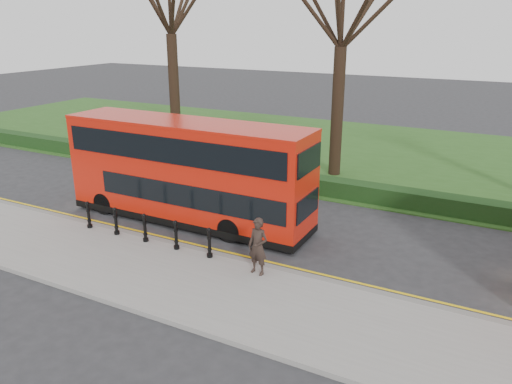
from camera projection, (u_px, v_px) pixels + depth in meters
The scene contains 11 objects.
ground at pixel (193, 237), 18.50m from camera, with size 120.00×120.00×0.00m, color #28282B.
pavement at pixel (140, 269), 15.97m from camera, with size 60.00×4.00×0.15m, color gray.
kerb at pixel (177, 245), 17.64m from camera, with size 60.00×0.25×0.16m, color slate.
grass_verge at pixel (330, 149), 31.06m from camera, with size 60.00×18.00×0.06m, color #28501A.
hedge at pixel (273, 178), 24.07m from camera, with size 60.00×0.90×0.80m, color black.
yellow_line_outer at pixel (182, 244), 17.92m from camera, with size 60.00×0.10×0.01m, color yellow.
yellow_line_inner at pixel (185, 242), 18.08m from camera, with size 60.00×0.10×0.01m, color yellow.
tree_mid at pixel (343, 0), 23.24m from camera, with size 7.48×7.48×11.69m.
bollard_row at pixel (145, 228), 17.64m from camera, with size 5.56×0.15×1.00m.
bus_lead at pixel (187, 172), 19.39m from camera, with size 10.11×2.32×4.02m.
pedestrian at pixel (258, 246), 15.26m from camera, with size 0.67×0.44×1.83m, color black.
Camera 1 is at (9.92, -13.94, 7.61)m, focal length 35.00 mm.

